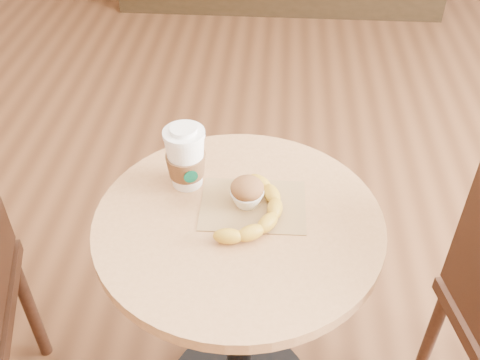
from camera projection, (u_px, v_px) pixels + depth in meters
The scene contains 5 objects.
cafe_table at pixel (239, 286), 1.41m from camera, with size 0.65×0.65×0.75m.
kraft_bag at pixel (253, 205), 1.29m from camera, with size 0.24×0.18×0.00m, color #967548.
coffee_cup at pixel (186, 159), 1.30m from camera, with size 0.10×0.10×0.16m.
muffin at pixel (247, 192), 1.27m from camera, with size 0.08×0.08×0.07m.
banana at pixel (253, 208), 1.25m from camera, with size 0.16×0.24×0.03m, color gold, non-canonical shape.
Camera 1 is at (0.01, -0.79, 1.62)m, focal length 42.00 mm.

